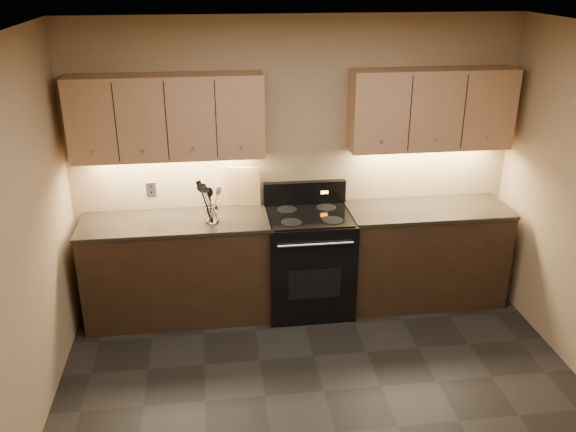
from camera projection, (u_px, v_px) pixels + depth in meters
name	position (u px, v px, depth m)	size (l,w,h in m)	color
ceiling	(350.00, 42.00, 3.18)	(4.00, 4.00, 0.00)	silver
wall_back	(295.00, 164.00, 5.51)	(4.00, 0.04, 2.60)	#A1825F
counter_left	(178.00, 268.00, 5.43)	(1.62, 0.62, 0.93)	black
counter_right	(424.00, 254.00, 5.70)	(1.46, 0.62, 0.93)	black
stove	(309.00, 260.00, 5.55)	(0.76, 0.68, 1.14)	black
upper_cab_left	(167.00, 117.00, 5.05)	(1.60, 0.30, 0.70)	tan
upper_cab_right	(431.00, 109.00, 5.33)	(1.44, 0.30, 0.70)	tan
outlet_plate	(151.00, 189.00, 5.42)	(0.09, 0.01, 0.12)	#B2B5BA
utensil_crock	(212.00, 215.00, 5.19)	(0.12, 0.12, 0.14)	white
cutting_board	(243.00, 186.00, 5.49)	(0.30, 0.02, 0.39)	tan
wooden_spoon	(209.00, 204.00, 5.14)	(0.06, 0.06, 0.30)	tan
black_spoon	(211.00, 204.00, 5.17)	(0.06, 0.06, 0.29)	black
black_turner	(211.00, 200.00, 5.12)	(0.08, 0.08, 0.38)	black
steel_spatula	(215.00, 201.00, 5.17)	(0.08, 0.08, 0.34)	silver
steel_skimmer	(215.00, 202.00, 5.14)	(0.09, 0.09, 0.34)	silver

